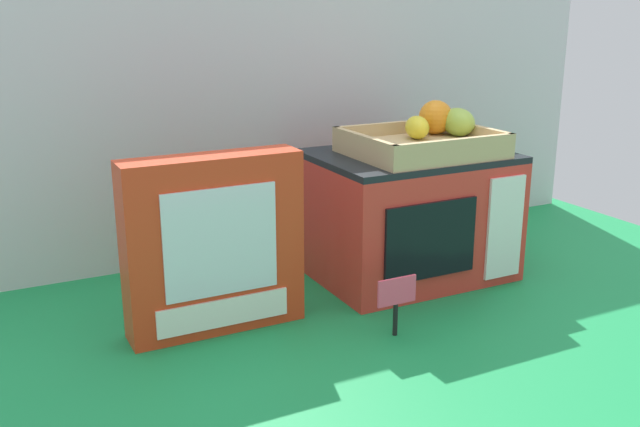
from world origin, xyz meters
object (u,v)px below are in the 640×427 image
food_groups_crate (427,138)px  price_sign (396,297)px  toy_microwave (408,214)px  cookie_set_box (214,245)px

food_groups_crate → price_sign: food_groups_crate is taller
toy_microwave → food_groups_crate: bearing=-15.3°
toy_microwave → food_groups_crate: food_groups_crate is taller
toy_microwave → price_sign: bearing=-126.9°
toy_microwave → price_sign: (-0.17, -0.23, -0.06)m
toy_microwave → price_sign: toy_microwave is taller
toy_microwave → price_sign: 0.29m
cookie_set_box → price_sign: size_ratio=2.92×
price_sign → cookie_set_box: bearing=147.3°
food_groups_crate → price_sign: (-0.20, -0.22, -0.20)m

